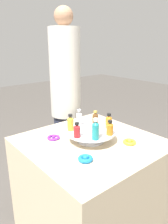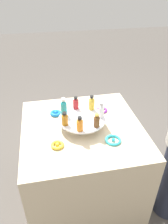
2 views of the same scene
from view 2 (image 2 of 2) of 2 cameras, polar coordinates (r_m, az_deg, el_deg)
The scene contains 14 objects.
ground_plane at distance 2.12m, azimuth -0.40°, elevation -20.25°, with size 12.00×12.00×0.00m, color #4C4742.
party_table at distance 1.83m, azimuth -0.45°, elevation -13.27°, with size 0.86×0.86×0.75m.
display_stand at distance 1.54m, azimuth -0.52°, elevation -2.31°, with size 0.33×0.33×0.08m.
bottle_gold at distance 1.60m, azimuth 2.02°, elevation 2.32°, with size 0.04×0.04×0.11m.
bottle_red at distance 1.61m, azimuth -2.15°, elevation 2.29°, with size 0.04×0.04×0.10m.
bottle_teal at distance 1.54m, azimuth -5.30°, elevation 1.21°, with size 0.04×0.04×0.14m.
bottle_amber at distance 1.45m, azimuth -5.04°, elevation -1.86°, with size 0.04×0.04×0.10m.
bottle_orange at distance 1.40m, azimuth -1.12°, elevation -3.22°, with size 0.04×0.04×0.10m.
bottle_brown at distance 1.43m, azimuth 3.33°, elevation -2.33°, with size 0.04×0.04×0.10m.
bottle_clear at distance 1.52m, azimuth 4.54°, elevation 0.39°, with size 0.04×0.04×0.11m.
ribbon_bow_purple at distance 1.75m, azimuth 4.68°, elevation 0.52°, with size 0.09×0.09×0.02m.
ribbon_bow_blue at distance 1.71m, azimuth -7.41°, elevation -0.27°, with size 0.09×0.09×0.03m.
ribbon_bow_gold at distance 1.42m, azimuth -6.96°, elevation -8.55°, with size 0.09×0.09×0.03m.
ribbon_bow_teal at distance 1.46m, azimuth 7.64°, elevation -7.26°, with size 0.11×0.11×0.03m.
Camera 2 is at (-1.23, 0.23, 1.71)m, focal length 35.00 mm.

